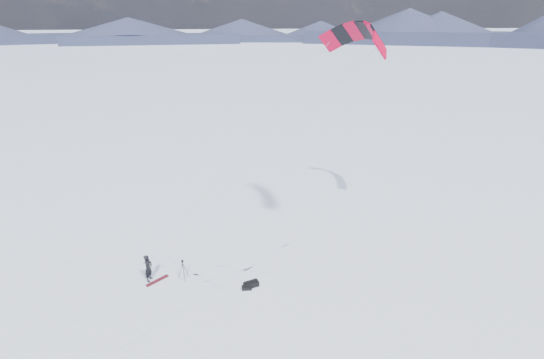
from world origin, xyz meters
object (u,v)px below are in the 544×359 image
object	(u,v)px
snowkiter	(150,280)
snowboard	(157,281)
gear_bag_b	(247,288)
tripod	(183,267)
gear_bag_a	(251,284)

from	to	relation	value
snowkiter	snowboard	size ratio (longest dim) A/B	1.17
gear_bag_b	tripod	bearing A→B (deg)	160.47
snowboard	gear_bag_a	world-z (taller)	gear_bag_a
snowboard	gear_bag_a	bearing A→B (deg)	-52.10
tripod	gear_bag_a	world-z (taller)	tripod
gear_bag_b	snowboard	bearing A→B (deg)	167.55
gear_bag_a	snowboard	bearing A→B (deg)	148.03
snowboard	tripod	xyz separation A→B (m)	(1.61, -0.17, 0.82)
snowboard	tripod	bearing A→B (deg)	-36.62
tripod	gear_bag_a	distance (m)	4.39
snowkiter	snowboard	xyz separation A→B (m)	(0.43, -0.21, 0.02)
snowkiter	gear_bag_b	size ratio (longest dim) A/B	2.70
snowboard	gear_bag_a	size ratio (longest dim) A/B	1.57
tripod	gear_bag_a	xyz separation A→B (m)	(3.86, -1.98, -0.67)
snowkiter	tripod	world-z (taller)	tripod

